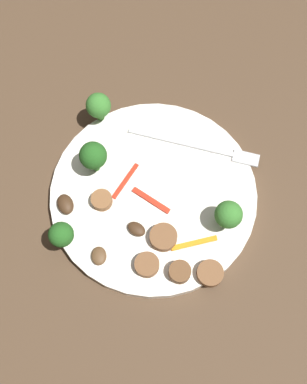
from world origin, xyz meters
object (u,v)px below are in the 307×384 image
(broccoli_floret_2, at_px, (93,156))
(pepper_strip_0, at_px, (194,243))
(sausage_slice_2, at_px, (210,273))
(sausage_slice_4, at_px, (180,272))
(broccoli_floret_1, at_px, (61,235))
(sausage_slice_1, at_px, (102,200))
(plate, at_px, (154,194))
(mushroom_2, at_px, (99,256))
(mushroom_1, at_px, (65,204))
(broccoli_floret_3, at_px, (228,215))
(sausage_slice_0, at_px, (147,265))
(broccoli_floret_0, at_px, (98,106))
(sausage_slice_3, at_px, (163,237))
(pepper_strip_1, at_px, (125,181))
(fork, at_px, (203,148))
(mushroom_0, at_px, (136,229))
(pepper_strip_2, at_px, (152,201))

(broccoli_floret_2, bearing_deg, pepper_strip_0, -25.40)
(sausage_slice_2, distance_m, sausage_slice_4, 0.04)
(broccoli_floret_1, xyz_separation_m, sausage_slice_1, (0.03, 0.06, -0.02))
(plate, xyz_separation_m, mushroom_2, (-0.04, -0.10, 0.01))
(sausage_slice_4, bearing_deg, mushroom_1, 162.64)
(broccoli_floret_3, bearing_deg, mushroom_1, -172.54)
(sausage_slice_0, distance_m, sausage_slice_4, 0.04)
(broccoli_floret_3, bearing_deg, broccoli_floret_0, 150.66)
(sausage_slice_3, bearing_deg, sausage_slice_0, -106.40)
(broccoli_floret_3, bearing_deg, sausage_slice_1, -176.39)
(pepper_strip_1, bearing_deg, mushroom_1, -141.65)
(fork, distance_m, broccoli_floret_0, 0.15)
(broccoli_floret_2, xyz_separation_m, sausage_slice_0, (0.10, -0.11, -0.03))
(mushroom_1, bearing_deg, broccoli_floret_1, -73.37)
(mushroom_2, bearing_deg, sausage_slice_1, 103.51)
(plate, height_order, sausage_slice_3, sausage_slice_3)
(broccoli_floret_0, bearing_deg, fork, -5.17)
(plate, distance_m, mushroom_0, 0.06)
(broccoli_floret_3, height_order, pepper_strip_1, broccoli_floret_3)
(sausage_slice_2, height_order, pepper_strip_1, sausage_slice_2)
(sausage_slice_4, distance_m, mushroom_0, 0.08)
(broccoli_floret_0, height_order, broccoli_floret_2, broccoli_floret_2)
(sausage_slice_2, height_order, sausage_slice_3, sausage_slice_3)
(mushroom_1, height_order, pepper_strip_0, mushroom_1)
(fork, bearing_deg, broccoli_floret_3, -62.57)
(broccoli_floret_0, relative_size, pepper_strip_2, 0.86)
(sausage_slice_0, height_order, mushroom_0, sausage_slice_0)
(broccoli_floret_2, relative_size, sausage_slice_0, 1.81)
(plate, height_order, fork, fork)
(broccoli_floret_3, xyz_separation_m, sausage_slice_0, (-0.08, -0.08, -0.03))
(broccoli_floret_1, height_order, pepper_strip_2, broccoli_floret_1)
(sausage_slice_4, height_order, pepper_strip_1, sausage_slice_4)
(sausage_slice_0, distance_m, pepper_strip_1, 0.12)
(plate, height_order, pepper_strip_1, pepper_strip_1)
(mushroom_2, relative_size, pepper_strip_2, 0.42)
(plate, height_order, mushroom_0, mushroom_0)
(fork, relative_size, sausage_slice_1, 6.67)
(fork, height_order, mushroom_1, mushroom_1)
(plate, xyz_separation_m, sausage_slice_1, (-0.06, -0.03, 0.01))
(broccoli_floret_0, distance_m, sausage_slice_4, 0.24)
(broccoli_floret_0, bearing_deg, broccoli_floret_3, -29.34)
(mushroom_2, xyz_separation_m, pepper_strip_2, (0.04, 0.09, -0.00))
(sausage_slice_4, xyz_separation_m, mushroom_2, (-0.10, -0.00, -0.00))
(fork, xyz_separation_m, mushroom_1, (-0.15, -0.12, 0.00))
(broccoli_floret_2, bearing_deg, broccoli_floret_0, 102.17)
(sausage_slice_1, bearing_deg, mushroom_2, -76.49)
(sausage_slice_4, bearing_deg, sausage_slice_3, 127.92)
(broccoli_floret_3, distance_m, mushroom_0, 0.11)
(fork, relative_size, mushroom_1, 6.39)
(fork, distance_m, broccoli_floret_2, 0.15)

